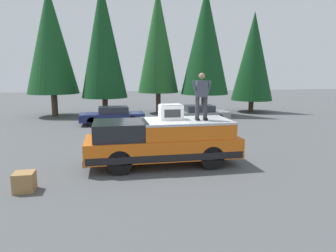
{
  "coord_description": "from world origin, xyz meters",
  "views": [
    {
      "loc": [
        -11.23,
        1.59,
        3.36
      ],
      "look_at": [
        0.15,
        -0.58,
        1.35
      ],
      "focal_mm": 33.17,
      "sensor_mm": 36.0,
      "label": 1
    }
  ],
  "objects_px": {
    "pickup_truck": "(163,141)",
    "person_on_truck_bed": "(202,95)",
    "compressor_unit": "(171,112)",
    "parked_car_navy": "(113,115)",
    "parked_car_grey": "(198,114)",
    "wooden_crate": "(24,182)"
  },
  "relations": [
    {
      "from": "pickup_truck",
      "to": "parked_car_navy",
      "type": "distance_m",
      "value": 9.63
    },
    {
      "from": "compressor_unit",
      "to": "person_on_truck_bed",
      "type": "distance_m",
      "value": 1.28
    },
    {
      "from": "compressor_unit",
      "to": "parked_car_navy",
      "type": "height_order",
      "value": "compressor_unit"
    },
    {
      "from": "compressor_unit",
      "to": "wooden_crate",
      "type": "xyz_separation_m",
      "value": [
        -2.02,
        4.66,
        -1.65
      ]
    },
    {
      "from": "pickup_truck",
      "to": "parked_car_navy",
      "type": "height_order",
      "value": "pickup_truck"
    },
    {
      "from": "parked_car_grey",
      "to": "parked_car_navy",
      "type": "xyz_separation_m",
      "value": [
        0.27,
        5.71,
        0.0
      ]
    },
    {
      "from": "wooden_crate",
      "to": "compressor_unit",
      "type": "bearing_deg",
      "value": -66.6
    },
    {
      "from": "pickup_truck",
      "to": "person_on_truck_bed",
      "type": "height_order",
      "value": "person_on_truck_bed"
    },
    {
      "from": "person_on_truck_bed",
      "to": "parked_car_navy",
      "type": "relative_size",
      "value": 0.41
    },
    {
      "from": "person_on_truck_bed",
      "to": "wooden_crate",
      "type": "distance_m",
      "value": 6.36
    },
    {
      "from": "compressor_unit",
      "to": "person_on_truck_bed",
      "type": "xyz_separation_m",
      "value": [
        -0.37,
        -1.05,
        0.62
      ]
    },
    {
      "from": "wooden_crate",
      "to": "pickup_truck",
      "type": "bearing_deg",
      "value": -67.08
    },
    {
      "from": "pickup_truck",
      "to": "compressor_unit",
      "type": "bearing_deg",
      "value": -60.79
    },
    {
      "from": "compressor_unit",
      "to": "wooden_crate",
      "type": "distance_m",
      "value": 5.34
    },
    {
      "from": "person_on_truck_bed",
      "to": "parked_car_grey",
      "type": "distance_m",
      "value": 9.95
    },
    {
      "from": "pickup_truck",
      "to": "parked_car_grey",
      "type": "xyz_separation_m",
      "value": [
        9.2,
        -4.03,
        -0.29
      ]
    },
    {
      "from": "parked_car_grey",
      "to": "wooden_crate",
      "type": "bearing_deg",
      "value": 142.87
    },
    {
      "from": "person_on_truck_bed",
      "to": "parked_car_navy",
      "type": "distance_m",
      "value": 10.32
    },
    {
      "from": "pickup_truck",
      "to": "person_on_truck_bed",
      "type": "bearing_deg",
      "value": -97.44
    },
    {
      "from": "compressor_unit",
      "to": "parked_car_navy",
      "type": "distance_m",
      "value": 9.6
    },
    {
      "from": "pickup_truck",
      "to": "compressor_unit",
      "type": "height_order",
      "value": "compressor_unit"
    },
    {
      "from": "parked_car_navy",
      "to": "compressor_unit",
      "type": "bearing_deg",
      "value": -167.72
    }
  ]
}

